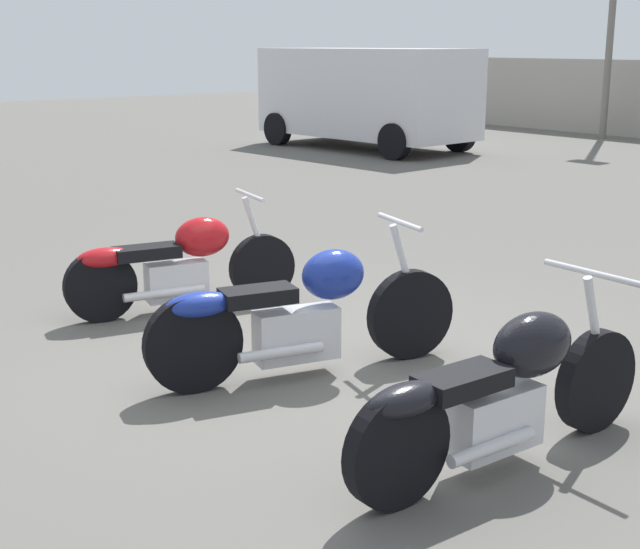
{
  "coord_description": "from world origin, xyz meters",
  "views": [
    {
      "loc": [
        4.58,
        -3.66,
        2.17
      ],
      "look_at": [
        0.0,
        -0.04,
        0.65
      ],
      "focal_mm": 50.0,
      "sensor_mm": 36.0,
      "label": 1
    }
  ],
  "objects_px": {
    "motorcycle_slot_1": "(302,314)",
    "parked_van": "(366,93)",
    "motorcycle_slot_2": "(503,391)",
    "motorcycle_slot_0": "(179,264)"
  },
  "relations": [
    {
      "from": "motorcycle_slot_1",
      "to": "parked_van",
      "type": "bearing_deg",
      "value": 151.47
    },
    {
      "from": "motorcycle_slot_1",
      "to": "motorcycle_slot_2",
      "type": "distance_m",
      "value": 1.72
    },
    {
      "from": "parked_van",
      "to": "motorcycle_slot_1",
      "type": "bearing_deg",
      "value": -136.74
    },
    {
      "from": "motorcycle_slot_0",
      "to": "parked_van",
      "type": "distance_m",
      "value": 12.07
    },
    {
      "from": "motorcycle_slot_2",
      "to": "parked_van",
      "type": "distance_m",
      "value": 14.7
    },
    {
      "from": "motorcycle_slot_0",
      "to": "motorcycle_slot_2",
      "type": "bearing_deg",
      "value": 10.74
    },
    {
      "from": "motorcycle_slot_1",
      "to": "parked_van",
      "type": "distance_m",
      "value": 13.4
    },
    {
      "from": "motorcycle_slot_2",
      "to": "parked_van",
      "type": "relative_size",
      "value": 0.44
    },
    {
      "from": "motorcycle_slot_0",
      "to": "motorcycle_slot_2",
      "type": "xyz_separation_m",
      "value": [
        3.52,
        -0.09,
        0.02
      ]
    },
    {
      "from": "motorcycle_slot_0",
      "to": "parked_van",
      "type": "bearing_deg",
      "value": 143.76
    }
  ]
}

